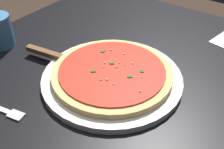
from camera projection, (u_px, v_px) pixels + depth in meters
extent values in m
cube|color=black|center=(100.00, 66.00, 1.44)|extent=(0.06, 0.06, 0.74)
cube|color=black|center=(109.00, 69.00, 0.77)|extent=(0.96, 0.86, 0.03)
cylinder|color=white|center=(112.00, 78.00, 0.70)|extent=(0.36, 0.36, 0.02)
cylinder|color=#DBB26B|center=(112.00, 73.00, 0.69)|extent=(0.31, 0.31, 0.02)
cylinder|color=red|center=(112.00, 70.00, 0.69)|extent=(0.27, 0.27, 0.00)
sphere|color=#EFEACC|center=(142.00, 77.00, 0.66)|extent=(0.00, 0.00, 0.00)
sphere|color=#EFEACC|center=(104.00, 67.00, 0.69)|extent=(0.00, 0.00, 0.00)
sphere|color=#EFEACC|center=(124.00, 54.00, 0.74)|extent=(0.00, 0.00, 0.00)
sphere|color=#EFEACC|center=(105.00, 63.00, 0.71)|extent=(0.01, 0.01, 0.01)
sphere|color=#EFEACC|center=(140.00, 91.00, 0.62)|extent=(0.00, 0.00, 0.00)
sphere|color=#EFEACC|center=(116.00, 67.00, 0.69)|extent=(0.00, 0.00, 0.00)
sphere|color=#EFEACC|center=(114.00, 84.00, 0.64)|extent=(0.00, 0.00, 0.00)
sphere|color=#EFEACC|center=(111.00, 62.00, 0.71)|extent=(0.00, 0.00, 0.00)
sphere|color=#EFEACC|center=(101.00, 80.00, 0.65)|extent=(0.00, 0.00, 0.00)
sphere|color=#EFEACC|center=(111.00, 50.00, 0.76)|extent=(0.00, 0.00, 0.00)
sphere|color=#EFEACC|center=(119.00, 63.00, 0.71)|extent=(0.00, 0.00, 0.00)
sphere|color=#EFEACC|center=(126.00, 65.00, 0.70)|extent=(0.00, 0.00, 0.00)
sphere|color=#EFEACC|center=(112.00, 47.00, 0.77)|extent=(0.00, 0.00, 0.00)
sphere|color=#EFEACC|center=(107.00, 79.00, 0.65)|extent=(0.01, 0.01, 0.01)
sphere|color=#EFEACC|center=(132.00, 64.00, 0.70)|extent=(0.00, 0.00, 0.00)
cube|color=#23561E|center=(93.00, 71.00, 0.68)|extent=(0.01, 0.01, 0.00)
cube|color=#23561E|center=(130.00, 77.00, 0.66)|extent=(0.01, 0.01, 0.00)
cube|color=#23561E|center=(103.00, 51.00, 0.75)|extent=(0.01, 0.01, 0.00)
cube|color=#23561E|center=(112.00, 63.00, 0.71)|extent=(0.01, 0.01, 0.00)
cube|color=#23561E|center=(142.00, 71.00, 0.68)|extent=(0.01, 0.01, 0.00)
cube|color=silver|center=(79.00, 65.00, 0.73)|extent=(0.08, 0.10, 0.00)
cube|color=brown|center=(46.00, 53.00, 0.77)|extent=(0.04, 0.13, 0.01)
cube|color=silver|center=(16.00, 115.00, 0.61)|extent=(0.03, 0.04, 0.00)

